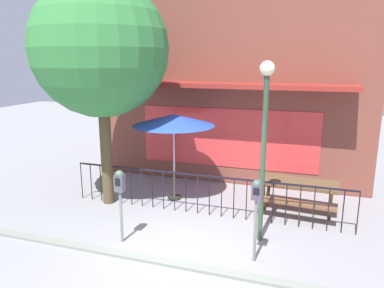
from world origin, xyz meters
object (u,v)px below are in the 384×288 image
object	(u,v)px
patio_umbrella	(174,120)
street_tree	(101,49)
picnic_table_left	(298,188)
parking_meter_near	(120,187)
street_lamp	(265,126)
parking_meter_far	(257,199)

from	to	relation	value
patio_umbrella	street_tree	distance (m)	2.40
picnic_table_left	street_tree	bearing A→B (deg)	-169.47
picnic_table_left	patio_umbrella	bearing A→B (deg)	-178.59
parking_meter_near	street_tree	size ratio (longest dim) A/B	0.28
patio_umbrella	street_lamp	bearing A→B (deg)	-32.68
picnic_table_left	street_lamp	bearing A→B (deg)	-111.68
street_lamp	picnic_table_left	bearing A→B (deg)	68.32
parking_meter_near	parking_meter_far	distance (m)	2.62
parking_meter_near	parking_meter_far	xyz separation A→B (m)	(2.62, 0.10, 0.05)
picnic_table_left	street_lamp	xyz separation A→B (m)	(-0.65, -1.64, 1.73)
parking_meter_far	patio_umbrella	bearing A→B (deg)	135.70
patio_umbrella	street_tree	bearing A→B (deg)	-152.58
picnic_table_left	street_tree	size ratio (longest dim) A/B	0.35
patio_umbrella	parking_meter_near	xyz separation A→B (m)	(-0.17, -2.49, -0.92)
parking_meter_near	parking_meter_far	size ratio (longest dim) A/B	0.96
parking_meter_far	parking_meter_near	bearing A→B (deg)	-177.71
picnic_table_left	parking_meter_near	world-z (taller)	parking_meter_near
patio_umbrella	parking_meter_far	xyz separation A→B (m)	(2.45, -2.39, -0.88)
parking_meter_near	street_lamp	size ratio (longest dim) A/B	0.42
parking_meter_near	street_lamp	xyz separation A→B (m)	(2.60, 0.93, 1.20)
street_tree	street_lamp	xyz separation A→B (m)	(3.92, -0.79, -1.44)
street_lamp	parking_meter_near	bearing A→B (deg)	-160.25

